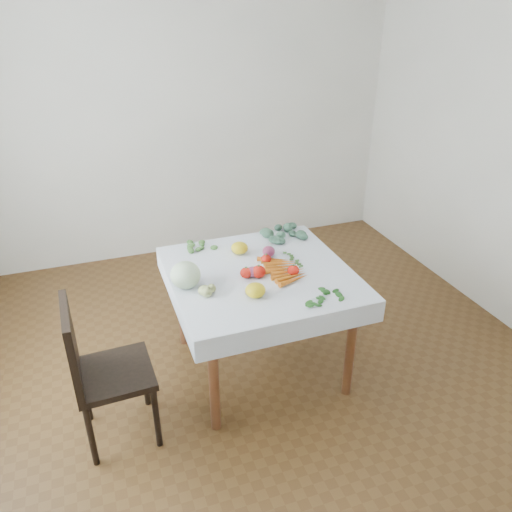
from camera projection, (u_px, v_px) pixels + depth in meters
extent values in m
plane|color=#56381B|center=(260.00, 365.00, 3.50)|extent=(4.00, 4.00, 0.00)
cube|color=white|center=(185.00, 114.00, 4.55)|extent=(4.00, 0.04, 2.70)
cube|color=brown|center=(260.00, 275.00, 3.17)|extent=(1.00, 1.00, 0.04)
cylinder|color=brown|center=(214.00, 381.00, 2.84)|extent=(0.06, 0.06, 0.71)
cylinder|color=brown|center=(350.00, 349.00, 3.10)|extent=(0.06, 0.06, 0.71)
cylinder|color=brown|center=(181.00, 302.00, 3.58)|extent=(0.06, 0.06, 0.71)
cylinder|color=brown|center=(294.00, 281.00, 3.84)|extent=(0.06, 0.06, 0.71)
cube|color=white|center=(260.00, 272.00, 3.16)|extent=(1.12, 1.12, 0.01)
cube|color=black|center=(114.00, 374.00, 2.77)|extent=(0.43, 0.43, 0.04)
cube|color=black|center=(72.00, 346.00, 2.59)|extent=(0.05, 0.41, 0.45)
cylinder|color=black|center=(91.00, 436.00, 2.67)|extent=(0.04, 0.04, 0.42)
cylinder|color=black|center=(156.00, 417.00, 2.79)|extent=(0.04, 0.04, 0.42)
cylinder|color=black|center=(85.00, 393.00, 2.96)|extent=(0.04, 0.04, 0.42)
cylinder|color=black|center=(145.00, 378.00, 3.08)|extent=(0.04, 0.04, 0.42)
ellipsoid|color=#B6CBAA|center=(186.00, 275.00, 2.95)|extent=(0.19, 0.19, 0.16)
ellipsoid|color=red|center=(266.00, 259.00, 3.24)|extent=(0.08, 0.08, 0.06)
ellipsoid|color=red|center=(246.00, 273.00, 3.07)|extent=(0.09, 0.09, 0.07)
ellipsoid|color=red|center=(293.00, 270.00, 3.10)|extent=(0.09, 0.09, 0.07)
ellipsoid|color=red|center=(259.00, 272.00, 3.08)|extent=(0.10, 0.10, 0.08)
ellipsoid|color=yellow|center=(240.00, 248.00, 3.36)|extent=(0.15, 0.15, 0.08)
ellipsoid|color=yellow|center=(255.00, 290.00, 2.88)|extent=(0.14, 0.14, 0.08)
ellipsoid|color=#5C1A39|center=(269.00, 251.00, 3.33)|extent=(0.10, 0.10, 0.07)
ellipsoid|color=#5C1A39|center=(253.00, 272.00, 3.09)|extent=(0.10, 0.10, 0.07)
ellipsoid|color=#AABC6C|center=(217.00, 288.00, 2.92)|extent=(0.06, 0.06, 0.05)
ellipsoid|color=#AABC6C|center=(209.00, 288.00, 2.93)|extent=(0.06, 0.06, 0.05)
ellipsoid|color=#AABC6C|center=(220.00, 293.00, 2.88)|extent=(0.06, 0.06, 0.05)
cone|color=#CB6016|center=(275.00, 259.00, 3.27)|extent=(0.22, 0.13, 0.03)
cone|color=#CB6016|center=(277.00, 262.00, 3.24)|extent=(0.22, 0.11, 0.03)
cone|color=#CB6016|center=(279.00, 264.00, 3.21)|extent=(0.23, 0.09, 0.03)
cone|color=#CB6016|center=(281.00, 267.00, 3.18)|extent=(0.23, 0.07, 0.03)
cone|color=#CB6016|center=(284.00, 269.00, 3.15)|extent=(0.23, 0.05, 0.03)
cone|color=#CB6016|center=(286.00, 272.00, 3.12)|extent=(0.23, 0.03, 0.03)
cone|color=#CB6016|center=(288.00, 275.00, 3.09)|extent=(0.23, 0.05, 0.03)
cone|color=#CB6016|center=(290.00, 277.00, 3.06)|extent=(0.23, 0.07, 0.03)
cone|color=#CB6016|center=(293.00, 280.00, 3.03)|extent=(0.23, 0.09, 0.03)
ellipsoid|color=#3C634E|center=(285.00, 234.00, 3.60)|extent=(0.07, 0.07, 0.05)
ellipsoid|color=#3C634E|center=(278.00, 234.00, 3.59)|extent=(0.07, 0.07, 0.05)
ellipsoid|color=#3C634E|center=(287.00, 236.00, 3.56)|extent=(0.07, 0.07, 0.05)
ellipsoid|color=#3C634E|center=(283.00, 232.00, 3.63)|extent=(0.07, 0.07, 0.05)
ellipsoid|color=#3C634E|center=(275.00, 237.00, 3.55)|extent=(0.07, 0.07, 0.05)
ellipsoid|color=#3C634E|center=(294.00, 234.00, 3.60)|extent=(0.07, 0.07, 0.05)
ellipsoid|color=#3C634E|center=(273.00, 232.00, 3.63)|extent=(0.07, 0.07, 0.05)
ellipsoid|color=#3C634E|center=(284.00, 240.00, 3.51)|extent=(0.07, 0.07, 0.05)
ellipsoid|color=#3C634E|center=(292.00, 230.00, 3.66)|extent=(0.07, 0.07, 0.05)
ellipsoid|color=#3C634E|center=(265.00, 236.00, 3.57)|extent=(0.07, 0.07, 0.05)
ellipsoid|color=#3C634E|center=(299.00, 238.00, 3.54)|extent=(0.07, 0.07, 0.05)
ellipsoid|color=#3C634E|center=(277.00, 228.00, 3.70)|extent=(0.07, 0.07, 0.05)
ellipsoid|color=#3C634E|center=(272.00, 242.00, 3.48)|extent=(0.07, 0.07, 0.05)
ellipsoid|color=#1D5019|center=(325.00, 296.00, 2.89)|extent=(0.05, 0.03, 0.01)
ellipsoid|color=#1D5019|center=(319.00, 296.00, 2.89)|extent=(0.05, 0.03, 0.01)
ellipsoid|color=#1D5019|center=(324.00, 299.00, 2.86)|extent=(0.05, 0.03, 0.01)
ellipsoid|color=#1D5019|center=(325.00, 294.00, 2.91)|extent=(0.05, 0.03, 0.01)
ellipsoid|color=#1D5019|center=(316.00, 298.00, 2.87)|extent=(0.05, 0.03, 0.01)
ellipsoid|color=#1D5019|center=(330.00, 298.00, 2.87)|extent=(0.05, 0.03, 0.01)
ellipsoid|color=#1D5019|center=(318.00, 293.00, 2.92)|extent=(0.05, 0.03, 0.01)
ellipsoid|color=#1D5019|center=(320.00, 301.00, 2.84)|extent=(0.05, 0.03, 0.01)
ellipsoid|color=#1D5019|center=(332.00, 294.00, 2.91)|extent=(0.05, 0.03, 0.01)
ellipsoid|color=#1D5019|center=(310.00, 296.00, 2.89)|extent=(0.05, 0.03, 0.01)
ellipsoid|color=#1D5019|center=(331.00, 302.00, 2.84)|extent=(0.05, 0.03, 0.01)
ellipsoid|color=#1D5019|center=(323.00, 290.00, 2.95)|extent=(0.05, 0.03, 0.01)
ellipsoid|color=#1D5019|center=(311.00, 302.00, 2.83)|extent=(0.05, 0.03, 0.01)
ellipsoid|color=#1D5019|center=(339.00, 296.00, 2.88)|extent=(0.05, 0.03, 0.01)
ellipsoid|color=#1D5019|center=(309.00, 291.00, 2.94)|extent=(0.05, 0.03, 0.01)
ellipsoid|color=#446E32|center=(204.00, 245.00, 3.47)|extent=(0.05, 0.05, 0.02)
ellipsoid|color=#446E32|center=(199.00, 244.00, 3.48)|extent=(0.05, 0.05, 0.02)
ellipsoid|color=#446E32|center=(201.00, 246.00, 3.45)|extent=(0.05, 0.05, 0.02)
ellipsoid|color=#446E32|center=(206.00, 243.00, 3.50)|extent=(0.05, 0.05, 0.02)
ellipsoid|color=#446E32|center=(194.00, 245.00, 3.46)|extent=(0.05, 0.05, 0.02)
ellipsoid|color=#446E32|center=(208.00, 246.00, 3.45)|extent=(0.05, 0.05, 0.02)
ellipsoid|color=#446E32|center=(200.00, 241.00, 3.52)|extent=(0.05, 0.05, 0.02)
ellipsoid|color=#446E32|center=(195.00, 248.00, 3.42)|extent=(0.05, 0.05, 0.02)
ellipsoid|color=#446E32|center=(213.00, 243.00, 3.50)|extent=(0.05, 0.05, 0.02)
ellipsoid|color=#446E32|center=(190.00, 243.00, 3.49)|extent=(0.05, 0.05, 0.02)
ellipsoid|color=#446E32|center=(206.00, 249.00, 3.41)|extent=(0.05, 0.05, 0.02)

